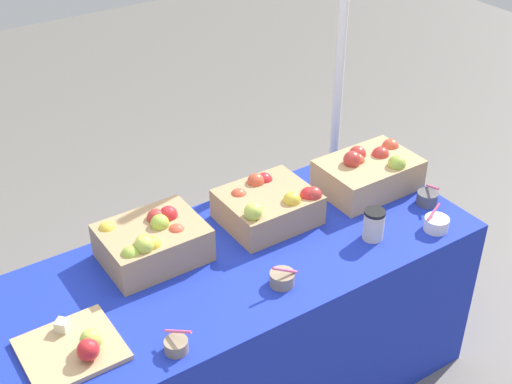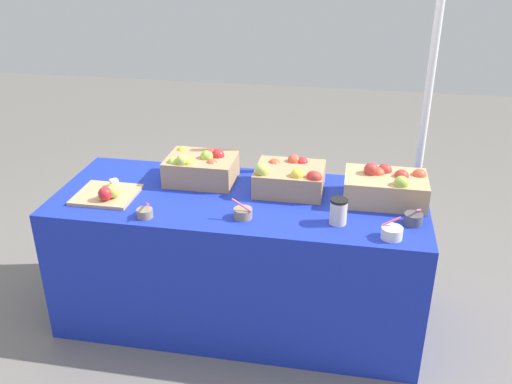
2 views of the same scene
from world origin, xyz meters
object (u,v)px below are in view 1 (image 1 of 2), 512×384
Objects in this scene: sample_bowl_far at (436,224)px; tent_pole at (338,85)px; apple_crate_left at (369,172)px; sample_bowl_near at (282,278)px; apple_crate_middle at (269,205)px; cutting_board_front at (76,347)px; apple_crate_right at (152,241)px; sample_bowl_mid at (427,198)px; coffee_cup at (374,225)px; sample_bowl_extra at (176,345)px.

sample_bowl_far is 0.89m from tent_pole.
sample_bowl_near is (-0.67, -0.31, -0.05)m from apple_crate_left.
apple_crate_middle is 0.94m from cutting_board_front.
apple_crate_right is 3.74× the size of sample_bowl_far.
cutting_board_front is at bearing 179.82° from sample_bowl_mid.
apple_crate_right is 2.94× the size of coffee_cup.
apple_crate_right reaches higher than apple_crate_middle.
coffee_cup is at bearing -119.51° from tent_pole.
sample_bowl_extra is at bearing -170.54° from sample_bowl_near.
sample_bowl_mid is at bearing -0.18° from cutting_board_front.
tent_pole reaches higher than sample_bowl_far.
sample_bowl_mid is 0.81× the size of coffee_cup.
cutting_board_front is 3.07× the size of sample_bowl_far.
apple_crate_left is 0.74m from sample_bowl_near.
sample_bowl_near is 0.85× the size of coffee_cup.
apple_crate_middle is 2.83× the size of coffee_cup.
apple_crate_middle is 0.39m from sample_bowl_near.
sample_bowl_extra is (0.26, -0.16, -0.00)m from cutting_board_front.
apple_crate_right reaches higher than sample_bowl_far.
apple_crate_left is at bearing 25.03° from sample_bowl_near.
sample_bowl_near reaches higher than sample_bowl_mid.
apple_crate_left is at bearing -113.38° from tent_pole.
sample_bowl_mid is (0.12, -0.23, -0.05)m from apple_crate_left.
apple_crate_left is 0.20× the size of tent_pole.
coffee_cup reaches higher than sample_bowl_far.
cutting_board_front is 2.41× the size of coffee_cup.
sample_bowl_far reaches higher than sample_bowl_extra.
cutting_board_front is at bearing 147.93° from sample_bowl_extra.
apple_crate_left is 0.49m from apple_crate_middle.
apple_crate_middle is 3.62× the size of sample_bowl_extra.
apple_crate_middle is at bearing 15.89° from cutting_board_front.
apple_crate_right is at bearing 71.85° from sample_bowl_extra.
sample_bowl_far is 0.26m from coffee_cup.
apple_crate_left is 1.20m from sample_bowl_extra.
apple_crate_right is (-0.49, 0.03, 0.01)m from apple_crate_middle.
sample_bowl_mid reaches higher than cutting_board_front.
apple_crate_middle is at bearing 176.07° from apple_crate_left.
apple_crate_right is at bearing 176.06° from apple_crate_left.
sample_bowl_extra is at bearing -179.51° from sample_bowl_far.
sample_bowl_mid is at bearing 7.27° from sample_bowl_extra.
sample_bowl_near is at bearing 9.46° from sample_bowl_extra.
apple_crate_right is (-0.98, 0.07, 0.00)m from apple_crate_left.
apple_crate_left is 0.53m from tent_pole.
sample_bowl_extra is at bearing -160.99° from apple_crate_left.
coffee_cup is (-0.22, -0.28, -0.01)m from apple_crate_left.
sample_bowl_far is (-0.10, -0.15, -0.00)m from sample_bowl_mid.
tent_pole reaches higher than apple_crate_middle.
tent_pole is at bearing 41.69° from sample_bowl_near.
coffee_cup is at bearing -128.07° from apple_crate_left.
apple_crate_right is 0.49m from sample_bowl_near.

